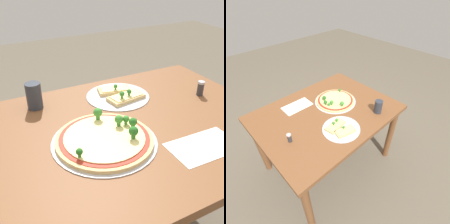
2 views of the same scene
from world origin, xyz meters
TOP-DOWN VIEW (x-y plane):
  - ground_plane at (0.00, 0.00)m, footprint 8.00×8.00m
  - dining_table at (0.00, 0.00)m, footprint 1.18×0.89m
  - pizza_tray_whole at (0.16, 0.05)m, footprint 0.38×0.38m
  - pizza_tray_slice at (-0.06, -0.24)m, footprint 0.30×0.30m
  - drinking_cup at (0.32, -0.31)m, footprint 0.07×0.07m
  - condiment_shaker at (-0.41, -0.08)m, footprint 0.03×0.03m
  - paper_menu at (-0.14, 0.24)m, footprint 0.26×0.15m

SIDE VIEW (x-z plane):
  - ground_plane at x=0.00m, z-range 0.00..0.00m
  - dining_table at x=0.00m, z-range 0.27..0.99m
  - paper_menu at x=-0.14m, z-range 0.72..0.72m
  - pizza_tray_slice at x=-0.06m, z-range 0.70..0.76m
  - pizza_tray_whole at x=0.16m, z-range 0.70..0.77m
  - condiment_shaker at x=-0.41m, z-range 0.72..0.79m
  - drinking_cup at x=0.32m, z-range 0.72..0.84m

